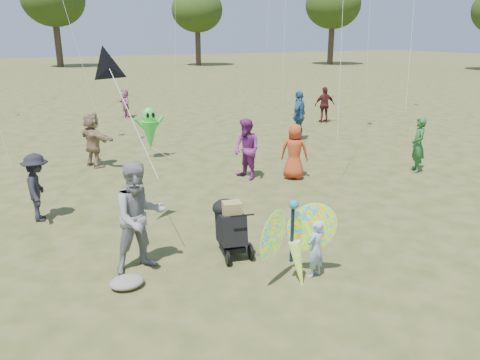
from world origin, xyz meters
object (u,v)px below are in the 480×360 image
object	(u,v)px
crowd_c	(299,116)
crowd_e	(247,149)
crowd_d	(93,140)
alien_kite	(150,130)
adult_man	(140,217)
child_girl	(316,249)
crowd_f	(418,145)
crowd_h	(325,105)
butterfly_kite	(295,242)
crowd_j	(125,103)
crowd_b	(37,188)
jogging_stroller	(230,224)
crowd_a	(294,152)

from	to	relation	value
crowd_c	crowd_e	world-z (taller)	crowd_c
crowd_d	alien_kite	xyz separation A→B (m)	(1.87, 0.15, 0.10)
adult_man	crowd_c	xyz separation A→B (m)	(8.32, 7.63, -0.04)
child_girl	crowd_f	size ratio (longest dim) A/B	0.63
crowd_h	crowd_c	bearing A→B (deg)	53.08
butterfly_kite	crowd_j	bearing A→B (deg)	85.95
crowd_e	crowd_f	xyz separation A→B (m)	(4.96, -1.66, -0.04)
crowd_b	crowd_j	distance (m)	13.45
adult_man	crowd_e	world-z (taller)	adult_man
crowd_b	crowd_e	xyz separation A→B (m)	(5.62, 0.71, 0.10)
crowd_d	jogging_stroller	distance (m)	7.57
crowd_a	crowd_e	xyz separation A→B (m)	(-1.24, 0.59, 0.07)
crowd_d	crowd_j	bearing A→B (deg)	-41.39
crowd_a	alien_kite	distance (m)	5.09
crowd_e	alien_kite	size ratio (longest dim) A/B	1.01
crowd_h	butterfly_kite	xyz separation A→B (m)	(-9.30, -11.86, -0.11)
adult_man	crowd_b	xyz separation A→B (m)	(-1.46, 3.29, -0.23)
crowd_b	crowd_j	size ratio (longest dim) A/B	1.10
crowd_b	crowd_c	size ratio (longest dim) A/B	0.80
crowd_b	alien_kite	bearing A→B (deg)	-34.01
crowd_c	crowd_e	distance (m)	5.51
child_girl	crowd_f	distance (m)	7.61
butterfly_kite	alien_kite	distance (m)	9.04
crowd_a	crowd_c	size ratio (longest dim) A/B	0.83
child_girl	crowd_h	size ratio (longest dim) A/B	0.63
crowd_b	crowd_j	world-z (taller)	crowd_b
crowd_h	crowd_a	bearing A→B (deg)	61.65
adult_man	crowd_j	world-z (taller)	adult_man
crowd_e	crowd_h	xyz separation A→B (m)	(7.34, 6.28, -0.04)
crowd_d	crowd_c	bearing A→B (deg)	-109.67
crowd_c	alien_kite	distance (m)	6.01
crowd_a	crowd_c	bearing A→B (deg)	-84.88
crowd_e	butterfly_kite	xyz separation A→B (m)	(-1.96, -5.58, -0.15)
crowd_j	child_girl	bearing A→B (deg)	-7.75
child_girl	adult_man	xyz separation A→B (m)	(-2.62, 1.60, 0.48)
crowd_a	crowd_j	world-z (taller)	crowd_a
crowd_j	alien_kite	distance (m)	8.44
crowd_h	alien_kite	distance (m)	9.61
crowd_c	alien_kite	size ratio (longest dim) A/B	1.11
crowd_f	jogging_stroller	bearing A→B (deg)	-39.40
crowd_a	crowd_d	distance (m)	6.31
crowd_c	butterfly_kite	size ratio (longest dim) A/B	1.11
crowd_h	jogging_stroller	xyz separation A→B (m)	(-9.83, -10.44, -0.22)
adult_man	crowd_j	xyz separation A→B (m)	(3.43, 15.82, -0.30)
adult_man	crowd_a	bearing A→B (deg)	25.91
crowd_f	crowd_j	xyz separation A→B (m)	(-5.69, 13.48, -0.13)
crowd_h	adult_man	bearing A→B (deg)	55.02
crowd_j	crowd_a	bearing A→B (deg)	3.93
jogging_stroller	alien_kite	world-z (taller)	alien_kite
crowd_d	crowd_h	distance (m)	11.45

